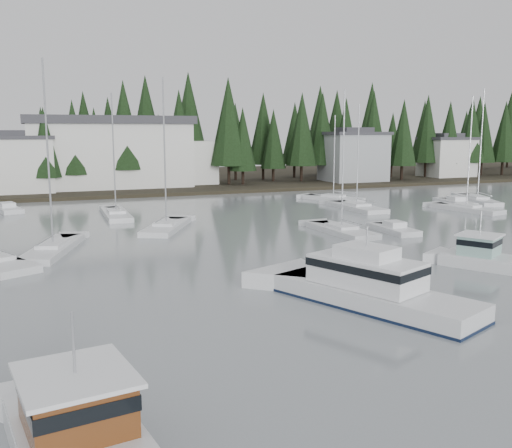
{
  "coord_description": "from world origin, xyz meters",
  "views": [
    {
      "loc": [
        -16.79,
        -8.72,
        9.08
      ],
      "look_at": [
        -1.86,
        28.83,
        2.5
      ],
      "focal_mm": 40.0,
      "sensor_mm": 36.0,
      "label": 1
    }
  ],
  "objects_px": {
    "cabin_cruiser_center": "(371,292)",
    "sailboat_0": "(167,228)",
    "sailboat_10": "(116,216)",
    "sailboat_7": "(341,232)",
    "house_east_b": "(447,156)",
    "harbor_inn": "(123,153)",
    "sailboat_11": "(53,250)",
    "runabout_1": "(394,231)",
    "sailboat_5": "(477,201)",
    "sailboat_1": "(466,210)",
    "house_east_a": "(353,156)",
    "lobster_boat_teal": "(496,261)",
    "runabout_4": "(456,203)",
    "house_west": "(20,163)",
    "sailboat_2": "(356,209)",
    "sailboat_6": "(333,200)",
    "runabout_3": "(7,210)"
  },
  "relations": [
    {
      "from": "sailboat_5",
      "to": "harbor_inn",
      "type": "bearing_deg",
      "value": 72.68
    },
    {
      "from": "sailboat_10",
      "to": "sailboat_7",
      "type": "bearing_deg",
      "value": -133.94
    },
    {
      "from": "house_east_a",
      "to": "sailboat_7",
      "type": "relative_size",
      "value": 0.8
    },
    {
      "from": "runabout_1",
      "to": "sailboat_6",
      "type": "bearing_deg",
      "value": -13.59
    },
    {
      "from": "lobster_boat_teal",
      "to": "runabout_3",
      "type": "xyz_separation_m",
      "value": [
        -31.21,
        42.31,
        -0.38
      ]
    },
    {
      "from": "sailboat_7",
      "to": "sailboat_10",
      "type": "relative_size",
      "value": 0.98
    },
    {
      "from": "cabin_cruiser_center",
      "to": "runabout_4",
      "type": "height_order",
      "value": "cabin_cruiser_center"
    },
    {
      "from": "sailboat_11",
      "to": "runabout_3",
      "type": "relative_size",
      "value": 2.25
    },
    {
      "from": "runabout_4",
      "to": "sailboat_1",
      "type": "bearing_deg",
      "value": 159.28
    },
    {
      "from": "harbor_inn",
      "to": "sailboat_11",
      "type": "xyz_separation_m",
      "value": [
        -12.48,
        -45.74,
        -5.69
      ]
    },
    {
      "from": "sailboat_10",
      "to": "sailboat_6",
      "type": "bearing_deg",
      "value": -80.15
    },
    {
      "from": "sailboat_5",
      "to": "runabout_1",
      "type": "bearing_deg",
      "value": 144.66
    },
    {
      "from": "runabout_1",
      "to": "harbor_inn",
      "type": "bearing_deg",
      "value": 21.88
    },
    {
      "from": "cabin_cruiser_center",
      "to": "sailboat_0",
      "type": "xyz_separation_m",
      "value": [
        -4.71,
        27.34,
        -0.65
      ]
    },
    {
      "from": "house_east_b",
      "to": "runabout_4",
      "type": "relative_size",
      "value": 1.45
    },
    {
      "from": "house_west",
      "to": "runabout_4",
      "type": "relative_size",
      "value": 1.45
    },
    {
      "from": "house_east_b",
      "to": "sailboat_11",
      "type": "height_order",
      "value": "sailboat_11"
    },
    {
      "from": "sailboat_0",
      "to": "sailboat_11",
      "type": "distance_m",
      "value": 12.31
    },
    {
      "from": "harbor_inn",
      "to": "sailboat_2",
      "type": "distance_m",
      "value": 40.39
    },
    {
      "from": "house_east_b",
      "to": "sailboat_0",
      "type": "bearing_deg",
      "value": -149.85
    },
    {
      "from": "lobster_boat_teal",
      "to": "sailboat_10",
      "type": "xyz_separation_m",
      "value": [
        -20.17,
        33.54,
        -0.44
      ]
    },
    {
      "from": "house_east_b",
      "to": "runabout_4",
      "type": "height_order",
      "value": "house_east_b"
    },
    {
      "from": "sailboat_7",
      "to": "house_east_b",
      "type": "bearing_deg",
      "value": -49.25
    },
    {
      "from": "lobster_boat_teal",
      "to": "sailboat_2",
      "type": "bearing_deg",
      "value": -43.57
    },
    {
      "from": "sailboat_6",
      "to": "sailboat_5",
      "type": "bearing_deg",
      "value": -144.3
    },
    {
      "from": "cabin_cruiser_center",
      "to": "sailboat_1",
      "type": "xyz_separation_m",
      "value": [
        30.4,
        26.98,
        -0.65
      ]
    },
    {
      "from": "house_east_a",
      "to": "sailboat_11",
      "type": "height_order",
      "value": "sailboat_11"
    },
    {
      "from": "sailboat_7",
      "to": "runabout_4",
      "type": "bearing_deg",
      "value": -63.79
    },
    {
      "from": "sailboat_0",
      "to": "runabout_1",
      "type": "relative_size",
      "value": 2.55
    },
    {
      "from": "house_west",
      "to": "sailboat_10",
      "type": "relative_size",
      "value": 0.7
    },
    {
      "from": "house_east_a",
      "to": "sailboat_7",
      "type": "bearing_deg",
      "value": -122.33
    },
    {
      "from": "lobster_boat_teal",
      "to": "sailboat_7",
      "type": "distance_m",
      "value": 15.96
    },
    {
      "from": "cabin_cruiser_center",
      "to": "sailboat_2",
      "type": "xyz_separation_m",
      "value": [
        19.31,
        32.86,
        -0.67
      ]
    },
    {
      "from": "sailboat_0",
      "to": "sailboat_10",
      "type": "distance_m",
      "value": 10.52
    },
    {
      "from": "sailboat_1",
      "to": "sailboat_10",
      "type": "relative_size",
      "value": 0.99
    },
    {
      "from": "lobster_boat_teal",
      "to": "sailboat_10",
      "type": "bearing_deg",
      "value": 1.15
    },
    {
      "from": "sailboat_11",
      "to": "sailboat_0",
      "type": "bearing_deg",
      "value": -38.34
    },
    {
      "from": "house_east_a",
      "to": "harbor_inn",
      "type": "xyz_separation_m",
      "value": [
        -38.96,
        4.34,
        0.87
      ]
    },
    {
      "from": "sailboat_5",
      "to": "sailboat_1",
      "type": "bearing_deg",
      "value": 152.12
    },
    {
      "from": "lobster_boat_teal",
      "to": "runabout_4",
      "type": "xyz_separation_m",
      "value": [
        20.99,
        28.19,
        -0.38
      ]
    },
    {
      "from": "sailboat_0",
      "to": "sailboat_11",
      "type": "bearing_deg",
      "value": 150.66
    },
    {
      "from": "sailboat_1",
      "to": "sailboat_7",
      "type": "bearing_deg",
      "value": 98.98
    },
    {
      "from": "sailboat_0",
      "to": "house_east_b",
      "type": "bearing_deg",
      "value": -32.33
    },
    {
      "from": "house_east_a",
      "to": "sailboat_7",
      "type": "xyz_separation_m",
      "value": [
        -26.87,
        -42.46,
        -4.83
      ]
    },
    {
      "from": "sailboat_10",
      "to": "runabout_4",
      "type": "bearing_deg",
      "value": -95.84
    },
    {
      "from": "lobster_boat_teal",
      "to": "sailboat_0",
      "type": "height_order",
      "value": "sailboat_0"
    },
    {
      "from": "harbor_inn",
      "to": "lobster_boat_teal",
      "type": "relative_size",
      "value": 3.65
    },
    {
      "from": "sailboat_2",
      "to": "runabout_3",
      "type": "distance_m",
      "value": 40.53
    },
    {
      "from": "house_west",
      "to": "sailboat_0",
      "type": "relative_size",
      "value": 0.66
    },
    {
      "from": "house_east_b",
      "to": "sailboat_2",
      "type": "distance_m",
      "value": 50.18
    }
  ]
}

